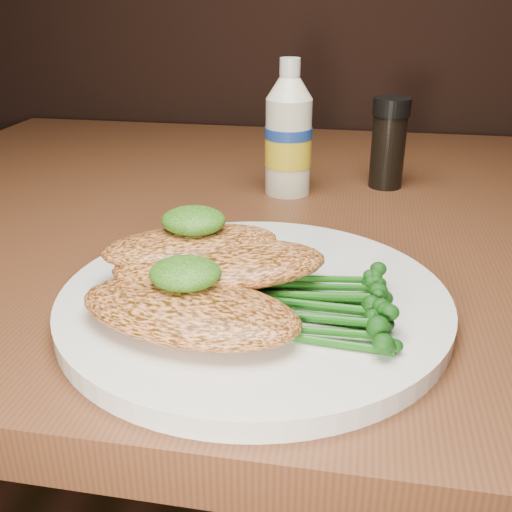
% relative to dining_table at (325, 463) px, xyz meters
% --- Properties ---
extents(dining_table, '(1.20, 0.80, 0.75)m').
position_rel_dining_table_xyz_m(dining_table, '(0.00, 0.00, 0.00)').
color(dining_table, '#4A2A16').
rests_on(dining_table, floor).
extents(plate, '(0.29, 0.29, 0.02)m').
position_rel_dining_table_xyz_m(plate, '(-0.05, -0.24, 0.38)').
color(plate, white).
rests_on(plate, dining_table).
extents(chicken_front, '(0.17, 0.11, 0.03)m').
position_rel_dining_table_xyz_m(chicken_front, '(-0.09, -0.30, 0.40)').
color(chicken_front, '#E28248').
rests_on(chicken_front, plate).
extents(chicken_mid, '(0.18, 0.13, 0.02)m').
position_rel_dining_table_xyz_m(chicken_mid, '(-0.08, -0.24, 0.41)').
color(chicken_mid, '#E28248').
rests_on(chicken_mid, plate).
extents(chicken_back, '(0.15, 0.12, 0.02)m').
position_rel_dining_table_xyz_m(chicken_back, '(-0.11, -0.23, 0.42)').
color(chicken_back, '#E28248').
rests_on(chicken_back, plate).
extents(pesto_front, '(0.05, 0.05, 0.02)m').
position_rel_dining_table_xyz_m(pesto_front, '(-0.10, -0.28, 0.42)').
color(pesto_front, '#123808').
rests_on(pesto_front, chicken_front).
extents(pesto_back, '(0.06, 0.05, 0.02)m').
position_rel_dining_table_xyz_m(pesto_back, '(-0.11, -0.22, 0.43)').
color(pesto_back, '#123808').
rests_on(pesto_back, chicken_back).
extents(broccolini_bundle, '(0.15, 0.12, 0.02)m').
position_rel_dining_table_xyz_m(broccolini_bundle, '(-0.01, -0.27, 0.40)').
color(broccolini_bundle, '#175312').
rests_on(broccolini_bundle, plate).
extents(mayo_bottle, '(0.07, 0.07, 0.15)m').
position_rel_dining_table_xyz_m(mayo_bottle, '(-0.07, 0.04, 0.45)').
color(mayo_bottle, '#EAE6C6').
rests_on(mayo_bottle, dining_table).
extents(pepper_grinder, '(0.05, 0.05, 0.11)m').
position_rel_dining_table_xyz_m(pepper_grinder, '(0.05, 0.09, 0.43)').
color(pepper_grinder, black).
rests_on(pepper_grinder, dining_table).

